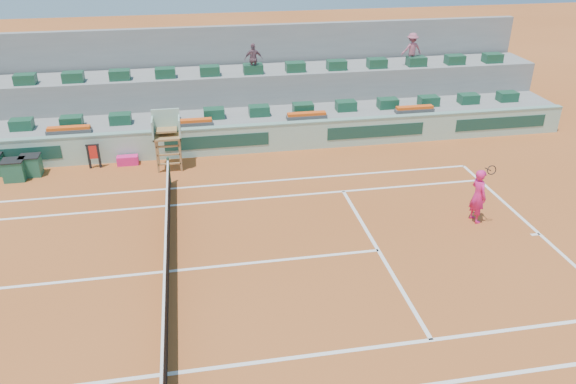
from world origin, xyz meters
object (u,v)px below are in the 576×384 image
(umpire_chair, at_px, (167,132))
(tennis_player, at_px, (478,196))
(player_bag, at_px, (128,160))
(drink_cooler_a, at_px, (31,165))

(umpire_chair, bearing_deg, tennis_player, -31.61)
(player_bag, distance_m, tennis_player, 13.78)
(player_bag, relative_size, umpire_chair, 0.35)
(player_bag, xyz_separation_m, umpire_chair, (1.73, -0.59, 1.35))
(player_bag, distance_m, drink_cooler_a, 3.67)
(umpire_chair, relative_size, tennis_player, 1.05)
(tennis_player, bearing_deg, player_bag, 150.07)
(player_bag, xyz_separation_m, tennis_player, (11.93, -6.87, 0.76))
(drink_cooler_a, relative_size, tennis_player, 0.37)
(umpire_chair, height_order, tennis_player, umpire_chair)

